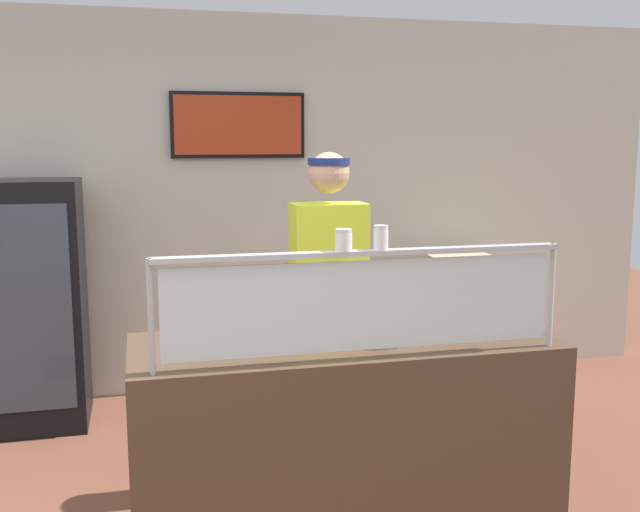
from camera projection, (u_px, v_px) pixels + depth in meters
ground_plane at (311, 478)px, 3.99m from camera, size 12.00×12.00×0.00m
shop_rear_unit at (259, 204)px, 5.37m from camera, size 6.25×0.13×2.70m
serving_counter at (344, 443)px, 3.30m from camera, size 1.85×0.70×0.95m
sneeze_guard at (364, 291)px, 2.90m from camera, size 1.68×0.06×0.44m
pizza_tray at (372, 333)px, 3.28m from camera, size 0.44×0.44×0.04m
pizza_server at (381, 329)px, 3.26m from camera, size 0.15×0.29×0.01m
parmesan_shaker at (344, 242)px, 2.85m from camera, size 0.07×0.07×0.09m
pepper_flake_shaker at (381, 239)px, 2.88m from camera, size 0.06×0.06×0.10m
worker_figure at (330, 298)px, 3.82m from camera, size 0.41×0.50×1.76m
drink_fridge at (31, 304)px, 4.66m from camera, size 0.65×0.62×1.58m
prep_shelf at (466, 333)px, 5.38m from camera, size 0.70×0.55×0.84m
pizza_box_stack at (468, 267)px, 5.31m from camera, size 0.49×0.49×0.13m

